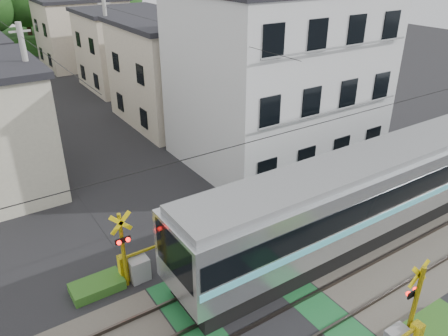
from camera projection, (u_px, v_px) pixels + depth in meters
ground at (254, 312)px, 14.50m from camera, size 120.00×120.00×0.00m
track_bed at (254, 312)px, 14.48m from camera, size 120.00×120.00×0.14m
crossing_signal_near at (401, 336)px, 12.72m from camera, size 4.74×0.65×3.09m
crossing_signal_far at (136, 264)px, 15.64m from camera, size 4.74×0.65×3.09m
apartment_block at (277, 76)px, 23.70m from camera, size 10.20×8.36×9.30m
houses_row at (49, 63)px, 32.54m from camera, size 22.07×31.35×6.80m
catenary at (389, 168)px, 15.83m from camera, size 60.00×5.04×7.00m
utility_poles at (38, 62)px, 29.35m from camera, size 7.90×42.00×8.00m
pedestrian at (39, 70)px, 40.22m from camera, size 0.69×0.45×1.88m
weed_patches at (296, 289)px, 15.21m from camera, size 10.25×8.80×0.40m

